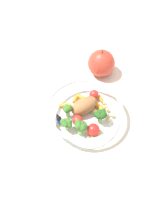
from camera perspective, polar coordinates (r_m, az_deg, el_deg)
The scene contains 4 objects.
ground_plane at distance 0.75m, azimuth 0.68°, elevation -1.14°, with size 2.40×2.40×0.00m, color silver.
food_container at distance 0.73m, azimuth 0.00°, elevation -0.13°, with size 0.21×0.21×0.06m.
loose_apple at distance 0.83m, azimuth 3.69°, elevation 10.25°, with size 0.08×0.08×0.10m.
folded_napkin at distance 0.65m, azimuth -3.69°, elevation -17.95°, with size 0.11×0.12×0.01m, color white.
Camera 1 is at (-0.38, 0.19, 0.62)m, focal length 43.27 mm.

